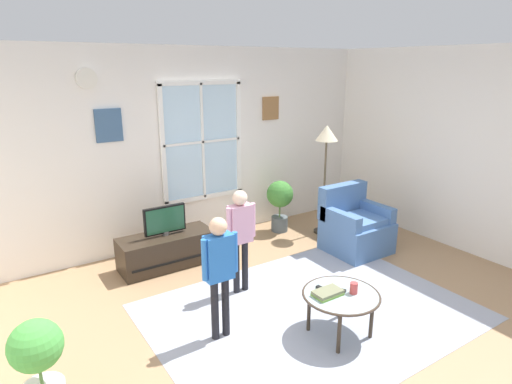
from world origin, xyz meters
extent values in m
cube|color=#9E7A56|center=(0.00, 0.00, -0.01)|extent=(6.24, 5.81, 0.02)
cube|color=silver|center=(0.00, 2.66, 1.34)|extent=(5.64, 0.12, 2.67)
cube|color=silver|center=(0.13, 2.59, 1.41)|extent=(1.16, 0.02, 1.58)
cube|color=white|center=(0.13, 2.57, 2.20)|extent=(1.22, 0.04, 0.06)
cube|color=white|center=(0.13, 2.57, 0.61)|extent=(1.22, 0.04, 0.06)
cube|color=white|center=(-0.45, 2.57, 1.41)|extent=(0.06, 0.04, 1.58)
cube|color=white|center=(0.71, 2.57, 1.41)|extent=(0.06, 0.04, 1.58)
cube|color=white|center=(0.13, 2.57, 1.41)|extent=(0.03, 0.04, 1.58)
cube|color=white|center=(0.13, 2.57, 1.41)|extent=(1.16, 0.04, 0.03)
cube|color=#38567A|center=(-1.11, 2.58, 1.72)|extent=(0.32, 0.03, 0.40)
cube|color=olive|center=(1.28, 2.58, 1.80)|extent=(0.28, 0.03, 0.34)
cylinder|color=silver|center=(-1.31, 2.57, 2.28)|extent=(0.24, 0.04, 0.24)
cube|color=silver|center=(2.88, 0.00, 1.34)|extent=(0.12, 5.21, 2.67)
cube|color=#999EAD|center=(0.11, 0.18, 0.00)|extent=(3.15, 2.37, 0.01)
cube|color=#2D2319|center=(-0.71, 2.00, 0.21)|extent=(1.16, 0.47, 0.41)
cube|color=black|center=(-0.71, 1.76, 0.14)|extent=(1.04, 0.02, 0.02)
cylinder|color=#4C4C4C|center=(-0.71, 2.00, 0.44)|extent=(0.08, 0.08, 0.05)
cube|color=black|center=(-0.71, 2.00, 0.61)|extent=(0.52, 0.05, 0.34)
cube|color=#1E4C33|center=(-0.71, 1.97, 0.61)|extent=(0.48, 0.01, 0.30)
cube|color=#476B9E|center=(1.60, 1.01, 0.21)|extent=(0.76, 0.72, 0.42)
cube|color=#476B9E|center=(1.60, 1.31, 0.65)|extent=(0.76, 0.16, 0.45)
cube|color=#476B9E|center=(1.28, 1.01, 0.52)|extent=(0.12, 0.65, 0.20)
cube|color=#476B9E|center=(1.92, 1.01, 0.52)|extent=(0.12, 0.65, 0.20)
cube|color=#4D73AA|center=(1.60, 0.96, 0.46)|extent=(0.61, 0.50, 0.08)
cylinder|color=#99B2B7|center=(0.08, -0.25, 0.41)|extent=(0.69, 0.69, 0.02)
torus|color=#3F3328|center=(0.08, -0.25, 0.41)|extent=(0.72, 0.72, 0.02)
cylinder|color=#33281E|center=(-0.12, -0.05, 0.20)|extent=(0.04, 0.04, 0.40)
cylinder|color=#33281E|center=(0.29, -0.05, 0.20)|extent=(0.04, 0.04, 0.40)
cylinder|color=#33281E|center=(-0.12, -0.45, 0.20)|extent=(0.04, 0.04, 0.40)
cylinder|color=#33281E|center=(0.29, -0.45, 0.20)|extent=(0.04, 0.04, 0.40)
cube|color=olive|center=(-0.04, -0.20, 0.43)|extent=(0.26, 0.17, 0.02)
cube|color=#6A6C4F|center=(-0.04, -0.20, 0.46)|extent=(0.27, 0.16, 0.03)
cylinder|color=#BF3F3F|center=(0.19, -0.30, 0.47)|extent=(0.07, 0.07, 0.11)
cube|color=black|center=(-0.01, -0.10, 0.43)|extent=(0.07, 0.15, 0.02)
cube|color=black|center=(0.10, -0.19, 0.43)|extent=(0.10, 0.14, 0.02)
cylinder|color=black|center=(-0.92, 0.32, 0.30)|extent=(0.07, 0.07, 0.59)
cylinder|color=black|center=(-0.81, 0.32, 0.30)|extent=(0.07, 0.07, 0.59)
cube|color=blue|center=(-0.86, 0.32, 0.80)|extent=(0.26, 0.13, 0.42)
sphere|color=#D8AD8C|center=(-0.86, 0.32, 1.09)|extent=(0.16, 0.16, 0.16)
cylinder|color=blue|center=(-1.01, 0.30, 0.82)|extent=(0.05, 0.05, 0.38)
cylinder|color=blue|center=(-0.71, 0.30, 0.82)|extent=(0.05, 0.05, 0.38)
cylinder|color=black|center=(-0.32, 0.94, 0.30)|extent=(0.07, 0.07, 0.59)
cylinder|color=black|center=(-0.21, 0.94, 0.30)|extent=(0.07, 0.07, 0.59)
cube|color=#DB9EBC|center=(-0.27, 0.94, 0.80)|extent=(0.25, 0.13, 0.42)
sphere|color=beige|center=(-0.27, 0.94, 1.09)|extent=(0.16, 0.16, 0.16)
cylinder|color=#DB9EBC|center=(-0.41, 0.92, 0.82)|extent=(0.05, 0.05, 0.38)
cylinder|color=#DB9EBC|center=(-0.12, 0.92, 0.82)|extent=(0.05, 0.05, 0.38)
cylinder|color=#4C565B|center=(1.18, 2.18, 0.11)|extent=(0.25, 0.25, 0.22)
cylinder|color=#4C7238|center=(1.18, 2.18, 0.30)|extent=(0.02, 0.02, 0.16)
sphere|color=#3C7D31|center=(1.18, 2.18, 0.58)|extent=(0.40, 0.40, 0.40)
cylinder|color=#4C7238|center=(-2.37, 0.18, 0.34)|extent=(0.02, 0.02, 0.15)
sphere|color=green|center=(-2.37, 0.18, 0.59)|extent=(0.37, 0.37, 0.37)
cylinder|color=black|center=(1.68, 1.77, 0.01)|extent=(0.26, 0.26, 0.03)
cylinder|color=brown|center=(1.68, 1.77, 0.70)|extent=(0.03, 0.03, 1.40)
cone|color=beige|center=(1.68, 1.77, 1.50)|extent=(0.32, 0.32, 0.22)
camera|label=1|loc=(-2.50, -2.76, 2.44)|focal=30.36mm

